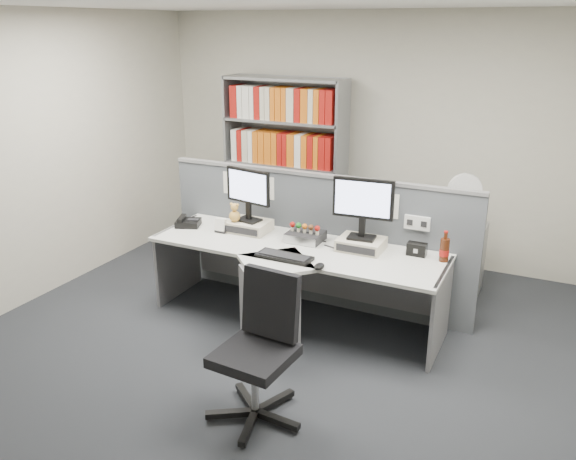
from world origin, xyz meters
The scene contains 21 objects.
ground centered at (0.00, 0.00, 0.00)m, with size 5.50×5.50×0.00m, color #2E3136.
room_shell centered at (0.00, 0.00, 1.79)m, with size 5.04×5.54×2.72m.
partition centered at (0.00, 1.25, 0.65)m, with size 3.00×0.08×1.27m.
desk centered at (0.00, 0.60, 0.46)m, with size 2.60×1.20×0.72m.
monitor_riser_left centered at (-0.56, 0.98, 0.77)m, with size 0.38×0.31×0.10m.
monitor_riser_right centered at (0.54, 0.98, 0.77)m, with size 0.38×0.31×0.10m.
monitor_left centered at (-0.56, 0.98, 1.11)m, with size 0.48×0.19×0.49m.
monitor_right centered at (0.54, 0.98, 1.13)m, with size 0.52×0.18×0.53m.
desktop_pc centered at (0.02, 0.97, 0.76)m, with size 0.31×0.27×0.08m.
figurines centered at (0.02, 0.95, 0.85)m, with size 0.29×0.05×0.09m.
keyboard centered at (0.03, 0.52, 0.74)m, with size 0.48×0.20×0.03m.
mouse centered at (0.38, 0.43, 0.74)m, with size 0.08×0.12×0.05m, color black.
desk_phone centered at (-1.16, 0.85, 0.76)m, with size 0.28×0.26×0.09m.
desk_calendar centered at (-0.78, 0.84, 0.78)m, with size 0.11×0.08×0.13m.
plush_toy centered at (-0.67, 0.91, 0.90)m, with size 0.10×0.10×0.18m.
speaker centered at (1.00, 1.05, 0.77)m, with size 0.16×0.09×0.11m, color black.
cola_bottle centered at (1.23, 1.02, 0.82)m, with size 0.08×0.08×0.26m.
shelving_unit centered at (-0.90, 2.44, 0.98)m, with size 1.41×0.40×2.00m.
filing_cabinet centered at (1.20, 1.99, 0.35)m, with size 0.45×0.61×0.70m.
desk_fan centered at (1.20, 1.99, 1.03)m, with size 0.31×0.19×0.53m.
office_chair centered at (0.35, -0.50, 0.53)m, with size 0.64×0.66×1.00m.
Camera 1 is at (1.99, -3.50, 2.54)m, focal length 36.40 mm.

